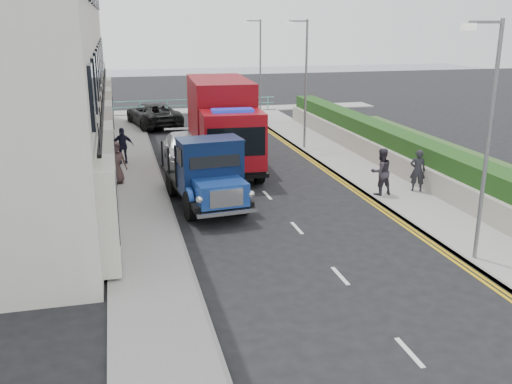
# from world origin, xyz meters

# --- Properties ---
(ground) EXTENTS (120.00, 120.00, 0.00)m
(ground) POSITION_xyz_m (0.00, 0.00, 0.00)
(ground) COLOR black
(ground) RESTS_ON ground
(pavement_west) EXTENTS (2.40, 38.00, 0.12)m
(pavement_west) POSITION_xyz_m (-5.20, 9.00, 0.06)
(pavement_west) COLOR gray
(pavement_west) RESTS_ON ground
(pavement_east) EXTENTS (2.60, 38.00, 0.12)m
(pavement_east) POSITION_xyz_m (5.30, 9.00, 0.06)
(pavement_east) COLOR gray
(pavement_east) RESTS_ON ground
(promenade) EXTENTS (30.00, 2.50, 0.12)m
(promenade) POSITION_xyz_m (0.00, 29.00, 0.06)
(promenade) COLOR gray
(promenade) RESTS_ON ground
(sea_plane) EXTENTS (120.00, 120.00, 0.00)m
(sea_plane) POSITION_xyz_m (0.00, 60.00, 0.00)
(sea_plane) COLOR slate
(sea_plane) RESTS_ON ground
(terrace_west) EXTENTS (6.31, 30.20, 14.25)m
(terrace_west) POSITION_xyz_m (-9.47, 13.00, 7.17)
(terrace_west) COLOR silver
(terrace_west) RESTS_ON ground
(garden_east) EXTENTS (1.45, 28.00, 1.75)m
(garden_east) POSITION_xyz_m (7.21, 9.00, 0.90)
(garden_east) COLOR #B2AD9E
(garden_east) RESTS_ON ground
(seafront_railing) EXTENTS (13.00, 0.08, 1.11)m
(seafront_railing) POSITION_xyz_m (0.00, 28.20, 0.58)
(seafront_railing) COLOR #59B2A5
(seafront_railing) RESTS_ON ground
(lamp_near) EXTENTS (1.23, 0.18, 7.00)m
(lamp_near) POSITION_xyz_m (4.18, -2.00, 4.00)
(lamp_near) COLOR slate
(lamp_near) RESTS_ON ground
(lamp_mid) EXTENTS (1.23, 0.18, 7.00)m
(lamp_mid) POSITION_xyz_m (4.18, 14.00, 4.00)
(lamp_mid) COLOR slate
(lamp_mid) RESTS_ON ground
(lamp_far) EXTENTS (1.23, 0.18, 7.00)m
(lamp_far) POSITION_xyz_m (4.18, 24.00, 4.00)
(lamp_far) COLOR slate
(lamp_far) RESTS_ON ground
(bedford_lorry) EXTENTS (2.84, 5.99, 2.74)m
(bedford_lorry) POSITION_xyz_m (-2.61, 4.77, 1.26)
(bedford_lorry) COLOR black
(bedford_lorry) RESTS_ON ground
(red_lorry) EXTENTS (3.11, 8.15, 4.20)m
(red_lorry) POSITION_xyz_m (-0.86, 11.19, 2.24)
(red_lorry) COLOR black
(red_lorry) RESTS_ON ground
(parked_car_front) EXTENTS (1.95, 4.32, 1.44)m
(parked_car_front) POSITION_xyz_m (-2.60, 6.57, 0.72)
(parked_car_front) COLOR black
(parked_car_front) RESTS_ON ground
(parked_car_mid) EXTENTS (1.63, 4.39, 1.43)m
(parked_car_mid) POSITION_xyz_m (-2.65, 7.00, 0.72)
(parked_car_mid) COLOR #577CBC
(parked_car_mid) RESTS_ON ground
(parked_car_rear) EXTENTS (2.01, 4.72, 1.36)m
(parked_car_rear) POSITION_xyz_m (-2.60, 12.93, 0.68)
(parked_car_rear) COLOR silver
(parked_car_rear) RESTS_ON ground
(seafront_car_left) EXTENTS (3.81, 6.30, 1.63)m
(seafront_car_left) POSITION_xyz_m (-3.36, 23.34, 0.82)
(seafront_car_left) COLOR black
(seafront_car_left) RESTS_ON ground
(seafront_car_right) EXTENTS (3.52, 4.93, 1.56)m
(seafront_car_right) POSITION_xyz_m (2.27, 21.20, 0.78)
(seafront_car_right) COLOR #A6A7AB
(seafront_car_right) RESTS_ON ground
(pedestrian_east_near) EXTENTS (0.75, 0.63, 1.75)m
(pedestrian_east_near) POSITION_xyz_m (6.10, 4.75, 1.00)
(pedestrian_east_near) COLOR black
(pedestrian_east_near) RESTS_ON pavement_east
(pedestrian_east_far) EXTENTS (1.01, 0.83, 1.92)m
(pedestrian_east_far) POSITION_xyz_m (4.40, 4.65, 1.08)
(pedestrian_east_far) COLOR #312C36
(pedestrian_east_far) RESTS_ON pavement_east
(pedestrian_west_near) EXTENTS (1.06, 0.45, 1.79)m
(pedestrian_west_near) POSITION_xyz_m (-5.62, 12.53, 1.02)
(pedestrian_west_near) COLOR #1B1D30
(pedestrian_west_near) RESTS_ON pavement_west
(pedestrian_west_far) EXTENTS (1.02, 0.78, 1.85)m
(pedestrian_west_far) POSITION_xyz_m (-6.00, 8.95, 1.05)
(pedestrian_west_far) COLOR #473433
(pedestrian_west_far) RESTS_ON pavement_west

